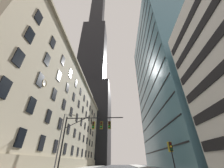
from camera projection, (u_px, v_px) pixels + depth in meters
name	position (u px, v px, depth m)	size (l,w,h in m)	color
station_building	(61.00, 119.00, 42.07)	(13.91, 67.14, 27.18)	#BCAF93
dark_skyscraper	(92.00, 68.00, 107.62)	(29.94, 29.94, 232.36)	black
glass_office_midrise	(168.00, 77.00, 45.61)	(15.42, 37.48, 54.33)	teal
traffic_signal_mast	(90.00, 130.00, 18.69)	(8.70, 0.63, 7.27)	black
traffic_light_near_right	(171.00, 148.00, 14.56)	(0.40, 0.63, 3.31)	black
street_lamppost	(62.00, 135.00, 21.48)	(2.11, 0.32, 8.70)	#47474C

